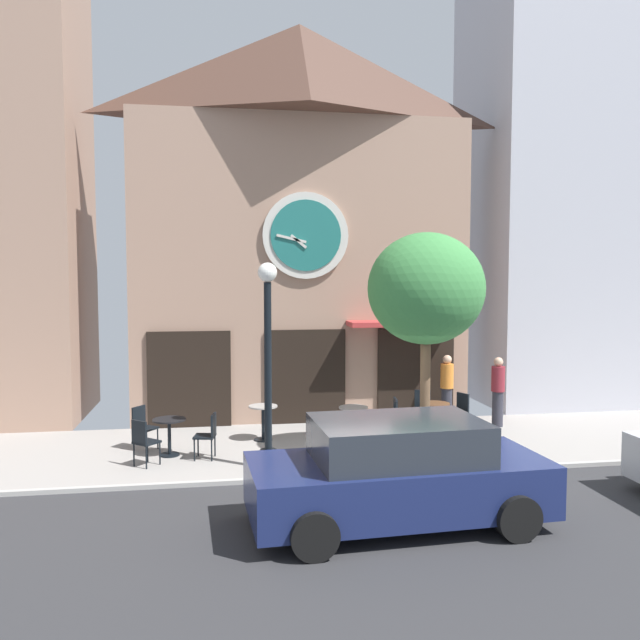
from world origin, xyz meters
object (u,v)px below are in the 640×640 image
object	(u,v)px
cafe_table_rightmost	(169,430)
pedestrian_orange	(447,388)
cafe_chair_facing_wall	(460,409)
pedestrian_maroon	(498,391)
street_lamp	(268,365)
cafe_chair_corner	(391,419)
street_tree	(426,290)
cafe_chair_by_entrance	(143,439)
parked_car_navy	(398,473)
cafe_table_center_right	(435,414)
cafe_chair_under_awning	(209,432)
cafe_chair_left_end	(400,415)
cafe_table_center_left	(263,417)
cafe_chair_facing_street	(423,406)
cafe_table_leftmost	(353,417)
cafe_chair_near_tree	(142,424)

from	to	relation	value
cafe_table_rightmost	pedestrian_orange	world-z (taller)	pedestrian_orange
cafe_chair_facing_wall	pedestrian_maroon	world-z (taller)	pedestrian_maroon
street_lamp	cafe_chair_corner	world-z (taller)	street_lamp
pedestrian_maroon	street_tree	bearing A→B (deg)	-137.39
cafe_chair_by_entrance	parked_car_navy	xyz separation A→B (m)	(3.97, -3.53, 0.23)
cafe_table_center_right	cafe_chair_facing_wall	world-z (taller)	cafe_chair_facing_wall
street_lamp	cafe_chair_facing_wall	size ratio (longest dim) A/B	4.29
street_tree	cafe_table_center_right	distance (m)	3.39
cafe_chair_under_awning	cafe_chair_corner	distance (m)	3.93
cafe_table_center_right	cafe_chair_left_end	size ratio (longest dim) A/B	0.85
cafe_table_rightmost	cafe_table_center_left	xyz separation A→B (m)	(1.95, 0.91, 0.00)
cafe_chair_facing_street	pedestrian_maroon	distance (m)	1.86
street_tree	cafe_chair_facing_wall	xyz separation A→B (m)	(1.52, 2.03, -2.82)
cafe_table_leftmost	cafe_chair_by_entrance	xyz separation A→B (m)	(-4.36, -1.39, 0.04)
street_lamp	cafe_chair_facing_wall	world-z (taller)	street_lamp
cafe_chair_left_end	cafe_chair_corner	world-z (taller)	same
cafe_chair_under_awning	cafe_chair_near_tree	size ratio (longest dim) A/B	1.00
cafe_chair_corner	cafe_table_center_left	bearing A→B (deg)	166.22
cafe_chair_facing_street	cafe_table_leftmost	bearing A→B (deg)	-158.34
cafe_table_center_left	pedestrian_orange	xyz separation A→B (m)	(4.60, 1.03, 0.35)
cafe_chair_facing_street	cafe_chair_by_entrance	bearing A→B (deg)	-161.12
cafe_table_center_right	cafe_chair_under_awning	xyz separation A→B (m)	(-5.00, -0.97, 0.01)
cafe_chair_left_end	cafe_chair_by_entrance	distance (m)	5.55
street_tree	pedestrian_orange	bearing A→B (deg)	62.61
street_lamp	cafe_chair_facing_wall	distance (m)	5.27
parked_car_navy	cafe_table_rightmost	bearing A→B (deg)	129.96
cafe_chair_by_entrance	parked_car_navy	bearing A→B (deg)	-41.69
street_lamp	pedestrian_orange	size ratio (longest dim) A/B	2.31
cafe_table_rightmost	cafe_table_leftmost	xyz separation A→B (m)	(3.93, 0.71, -0.03)
cafe_table_rightmost	cafe_chair_left_end	distance (m)	5.00
street_lamp	parked_car_navy	world-z (taller)	street_lamp
street_tree	cafe_table_center_left	world-z (taller)	street_tree
cafe_table_center_right	cafe_chair_corner	bearing A→B (deg)	-161.81
cafe_table_leftmost	parked_car_navy	world-z (taller)	parked_car_navy
cafe_table_leftmost	cafe_chair_facing_wall	bearing A→B (deg)	5.39
cafe_chair_facing_wall	cafe_chair_under_awning	bearing A→B (deg)	-167.10
street_tree	cafe_chair_facing_wall	bearing A→B (deg)	53.28
cafe_chair_under_awning	cafe_chair_facing_wall	bearing A→B (deg)	12.90
cafe_chair_by_entrance	pedestrian_maroon	xyz separation A→B (m)	(8.04, 2.01, 0.33)
street_tree	cafe_chair_under_awning	size ratio (longest dim) A/B	4.95
street_tree	cafe_table_center_left	size ratio (longest dim) A/B	5.80
cafe_table_center_right	cafe_table_center_left	bearing A→B (deg)	175.55
cafe_table_rightmost	cafe_table_center_right	world-z (taller)	cafe_table_center_right
cafe_chair_facing_wall	cafe_table_rightmost	bearing A→B (deg)	-171.69
cafe_chair_facing_wall	pedestrian_maroon	bearing A→B (deg)	18.91
cafe_chair_under_awning	cafe_chair_near_tree	xyz separation A→B (m)	(-1.37, 0.93, 0.00)
cafe_chair_near_tree	cafe_table_center_right	bearing A→B (deg)	0.42
cafe_chair_under_awning	cafe_chair_corner	world-z (taller)	same
street_tree	cafe_table_center_right	world-z (taller)	street_tree
pedestrian_orange	cafe_table_center_left	bearing A→B (deg)	-167.37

